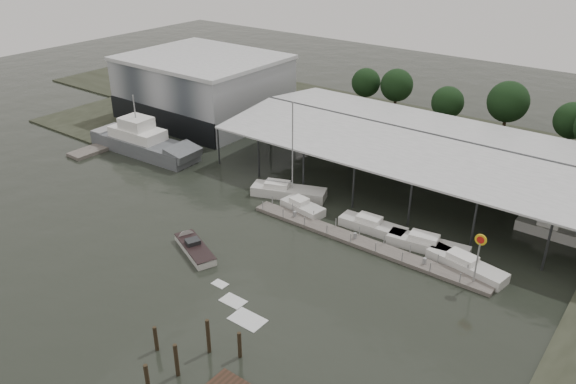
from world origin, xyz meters
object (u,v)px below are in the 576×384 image
Objects in this scene: grey_trawler at (144,143)px; white_sailboat at (287,191)px; shell_fuel_sign at (479,250)px; speedboat_underway at (193,246)px.

grey_trawler is 1.50× the size of white_sailboat.
grey_trawler is at bearing 176.77° from shell_fuel_sign.
shell_fuel_sign is 50.58m from grey_trawler.
shell_fuel_sign is 28.36m from speedboat_underway.
speedboat_underway is at bearing -32.89° from grey_trawler.
speedboat_underway is at bearing -112.45° from white_sailboat.
shell_fuel_sign is 0.32× the size of speedboat_underway.
speedboat_underway is at bearing -155.65° from shell_fuel_sign.
grey_trawler is 28.73m from speedboat_underway.
speedboat_underway is (-25.64, -11.60, -3.53)m from shell_fuel_sign.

